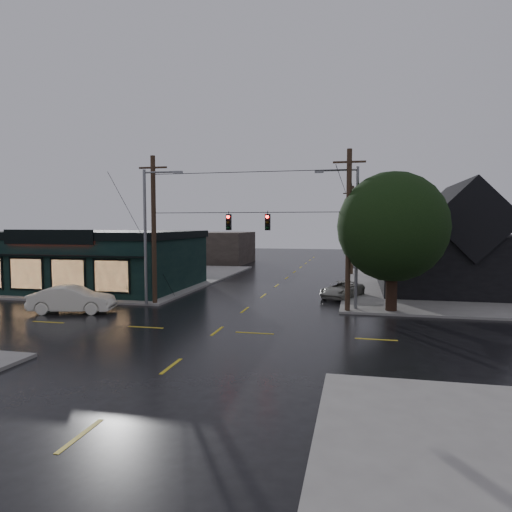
% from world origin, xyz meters
% --- Properties ---
extents(ground_plane, '(160.00, 160.00, 0.00)m').
position_xyz_m(ground_plane, '(0.00, 0.00, 0.00)').
color(ground_plane, black).
extents(sidewalk_nw, '(28.00, 28.00, 0.15)m').
position_xyz_m(sidewalk_nw, '(-20.00, 20.00, 0.07)').
color(sidewalk_nw, gray).
rests_on(sidewalk_nw, ground).
extents(sidewalk_ne, '(28.00, 28.00, 0.15)m').
position_xyz_m(sidewalk_ne, '(20.00, 20.00, 0.07)').
color(sidewalk_ne, gray).
rests_on(sidewalk_ne, ground).
extents(pizza_shop, '(16.30, 12.34, 4.90)m').
position_xyz_m(pizza_shop, '(-15.00, 12.94, 2.56)').
color(pizza_shop, black).
rests_on(pizza_shop, ground).
extents(ne_building, '(12.60, 11.60, 8.75)m').
position_xyz_m(ne_building, '(15.00, 17.00, 4.47)').
color(ne_building, black).
rests_on(ne_building, ground).
extents(corner_tree, '(6.81, 6.81, 8.65)m').
position_xyz_m(corner_tree, '(9.17, 7.06, 5.37)').
color(corner_tree, black).
rests_on(corner_tree, ground).
extents(utility_pole_nw, '(2.00, 0.32, 10.15)m').
position_xyz_m(utility_pole_nw, '(-6.50, 6.50, 0.00)').
color(utility_pole_nw, black).
rests_on(utility_pole_nw, ground).
extents(utility_pole_ne, '(2.00, 0.32, 10.15)m').
position_xyz_m(utility_pole_ne, '(6.50, 6.50, 0.00)').
color(utility_pole_ne, black).
rests_on(utility_pole_ne, ground).
extents(utility_pole_far_a, '(2.00, 0.32, 9.65)m').
position_xyz_m(utility_pole_far_a, '(6.50, 28.00, 0.00)').
color(utility_pole_far_a, black).
rests_on(utility_pole_far_a, ground).
extents(utility_pole_far_b, '(2.00, 0.32, 9.15)m').
position_xyz_m(utility_pole_far_b, '(6.50, 48.00, 0.00)').
color(utility_pole_far_b, black).
rests_on(utility_pole_far_b, ground).
extents(utility_pole_far_c, '(2.00, 0.32, 9.15)m').
position_xyz_m(utility_pole_far_c, '(6.50, 68.00, 0.00)').
color(utility_pole_far_c, black).
rests_on(utility_pole_far_c, ground).
extents(span_signal_assembly, '(13.00, 0.48, 1.23)m').
position_xyz_m(span_signal_assembly, '(0.10, 6.50, 5.70)').
color(span_signal_assembly, black).
rests_on(span_signal_assembly, ground).
extents(streetlight_nw, '(5.40, 0.30, 9.15)m').
position_xyz_m(streetlight_nw, '(-6.80, 5.80, 0.00)').
color(streetlight_nw, slate).
rests_on(streetlight_nw, ground).
extents(streetlight_ne, '(5.40, 0.30, 9.15)m').
position_xyz_m(streetlight_ne, '(7.00, 7.20, 0.00)').
color(streetlight_ne, slate).
rests_on(streetlight_ne, ground).
extents(bg_building_west, '(12.00, 10.00, 4.40)m').
position_xyz_m(bg_building_west, '(-14.00, 40.00, 2.20)').
color(bg_building_west, '#312723').
rests_on(bg_building_west, ground).
extents(bg_building_east, '(14.00, 12.00, 5.60)m').
position_xyz_m(bg_building_east, '(16.00, 45.00, 2.80)').
color(bg_building_east, '#2B2B30').
rests_on(bg_building_east, ground).
extents(sedan_cream, '(5.39, 2.93, 1.69)m').
position_xyz_m(sedan_cream, '(-10.34, 2.76, 0.84)').
color(sedan_cream, white).
rests_on(sedan_cream, ground).
extents(suv_silver, '(3.60, 4.92, 1.24)m').
position_xyz_m(suv_silver, '(6.00, 12.24, 0.62)').
color(suv_silver, '#99988D').
rests_on(suv_silver, ground).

